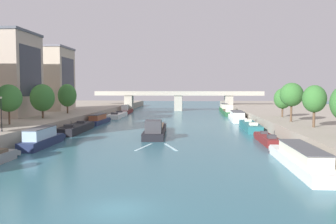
{
  "coord_description": "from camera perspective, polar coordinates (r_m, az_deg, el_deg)",
  "views": [
    {
      "loc": [
        4.73,
        -21.69,
        7.82
      ],
      "look_at": [
        0.0,
        47.74,
        3.15
      ],
      "focal_mm": 37.0,
      "sensor_mm": 36.0,
      "label": 1
    }
  ],
  "objects": [
    {
      "name": "ground_plane",
      "position": [
        23.54,
        -8.22,
        -15.61
      ],
      "size": [
        400.0,
        400.0,
        0.0
      ],
      "primitive_type": "plane",
      "color": "#336675"
    },
    {
      "name": "moored_boat_left_lone",
      "position": [
        79.26,
        -11.36,
        -1.23
      ],
      "size": [
        2.42,
        13.01,
        2.22
      ],
      "color": "#1E284C",
      "rests_on": "ground"
    },
    {
      "name": "moored_boat_left_far",
      "position": [
        50.21,
        -20.04,
        -4.09
      ],
      "size": [
        2.54,
        11.61,
        2.64
      ],
      "color": "#1E284C",
      "rests_on": "ground"
    },
    {
      "name": "moored_boat_right_gap_after",
      "position": [
        120.38,
        9.23,
        0.62
      ],
      "size": [
        2.42,
        14.02,
        2.81
      ],
      "color": "#235633",
      "rests_on": "ground"
    },
    {
      "name": "tree_left_third",
      "position": [
        81.11,
        -16.27,
        2.65
      ],
      "size": [
        4.11,
        4.11,
        6.61
      ],
      "color": "brown",
      "rests_on": "quay_left"
    },
    {
      "name": "quay_right",
      "position": [
        83.06,
        25.94,
        -1.16
      ],
      "size": [
        36.0,
        170.0,
        2.3
      ],
      "primitive_type": "cube",
      "color": "gray",
      "rests_on": "ground"
    },
    {
      "name": "tree_right_past_mid",
      "position": [
        53.69,
        22.97,
        1.99
      ],
      "size": [
        3.35,
        3.35,
        6.05
      ],
      "color": "brown",
      "rests_on": "quay_right"
    },
    {
      "name": "bridge_far",
      "position": [
        123.96,
        1.71,
        2.26
      ],
      "size": [
        59.81,
        4.4,
        6.95
      ],
      "color": "#ADA899",
      "rests_on": "ground"
    },
    {
      "name": "tree_right_third",
      "position": [
        61.79,
        19.68,
        2.7
      ],
      "size": [
        3.85,
        3.85,
        6.54
      ],
      "color": "brown",
      "rests_on": "quay_right"
    },
    {
      "name": "quay_left",
      "position": [
        87.05,
        -23.95,
        -0.89
      ],
      "size": [
        36.0,
        170.0,
        2.3
      ],
      "primitive_type": "cube",
      "color": "gray",
      "rests_on": "ground"
    },
    {
      "name": "moored_boat_left_upstream",
      "position": [
        112.41,
        -6.83,
        0.25
      ],
      "size": [
        2.86,
        12.53,
        2.87
      ],
      "color": "maroon",
      "rests_on": "ground"
    },
    {
      "name": "moored_boat_right_far",
      "position": [
        68.67,
        13.36,
        -2.26
      ],
      "size": [
        3.11,
        15.53,
        2.37
      ],
      "color": "#23666B",
      "rests_on": "ground"
    },
    {
      "name": "moored_boat_right_near",
      "position": [
        103.79,
        9.82,
        -0.01
      ],
      "size": [
        2.63,
        13.07,
        3.21
      ],
      "color": "#235633",
      "rests_on": "ground"
    },
    {
      "name": "tree_left_end_of_row",
      "position": [
        58.86,
        -24.76,
        2.08
      ],
      "size": [
        3.98,
        3.98,
        6.21
      ],
      "color": "brown",
      "rests_on": "quay_left"
    },
    {
      "name": "wake_behind_barge",
      "position": [
        46.72,
        -1.78,
        -5.78
      ],
      "size": [
        5.59,
        6.04,
        0.03
      ],
      "color": "#A5D1DB",
      "rests_on": "ground"
    },
    {
      "name": "barge_midriver",
      "position": [
        58.76,
        -2.1,
        -2.95
      ],
      "size": [
        4.18,
        18.33,
        2.97
      ],
      "color": "black",
      "rests_on": "ground"
    },
    {
      "name": "building_left_corner",
      "position": [
        95.11,
        -19.78,
        5.18
      ],
      "size": [
        13.27,
        11.09,
        16.22
      ],
      "color": "#B2A38E",
      "rests_on": "quay_left"
    },
    {
      "name": "moored_boat_right_downstream",
      "position": [
        36.81,
        21.02,
        -7.17
      ],
      "size": [
        2.87,
        16.21,
        2.28
      ],
      "color": "silver",
      "rests_on": "ground"
    },
    {
      "name": "moored_boat_right_lone",
      "position": [
        52.46,
        15.96,
        -4.27
      ],
      "size": [
        2.04,
        10.7,
        2.15
      ],
      "color": "maroon",
      "rests_on": "ground"
    },
    {
      "name": "tree_right_by_lamp",
      "position": [
        71.27,
        18.37,
        2.11
      ],
      "size": [
        3.37,
        3.37,
        5.63
      ],
      "color": "brown",
      "rests_on": "quay_right"
    },
    {
      "name": "moored_boat_right_upstream",
      "position": [
        87.43,
        11.28,
        -0.72
      ],
      "size": [
        3.84,
        17.04,
        2.36
      ],
      "color": "silver",
      "rests_on": "ground"
    },
    {
      "name": "building_left_middle",
      "position": [
        76.93,
        -25.89,
        5.63
      ],
      "size": [
        13.07,
        11.72,
        16.87
      ],
      "color": "#A89989",
      "rests_on": "quay_left"
    },
    {
      "name": "tree_left_distant",
      "position": [
        68.96,
        -19.98,
        2.22
      ],
      "size": [
        4.48,
        4.48,
        6.42
      ],
      "color": "brown",
      "rests_on": "quay_left"
    },
    {
      "name": "moored_boat_left_near",
      "position": [
        65.13,
        -14.82,
        -2.58
      ],
      "size": [
        3.31,
        14.82,
        2.43
      ],
      "color": "black",
      "rests_on": "ground"
    },
    {
      "name": "moored_boat_left_second",
      "position": [
        96.85,
        -8.31,
        -0.5
      ],
      "size": [
        3.81,
        16.56,
        2.19
      ],
      "color": "silver",
      "rests_on": "ground"
    },
    {
      "name": "lamppost_left_bank",
      "position": [
        49.69,
        -25.77,
        -0.06
      ],
      "size": [
        0.28,
        0.28,
        4.51
      ],
      "color": "black",
      "rests_on": "quay_left"
    }
  ]
}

